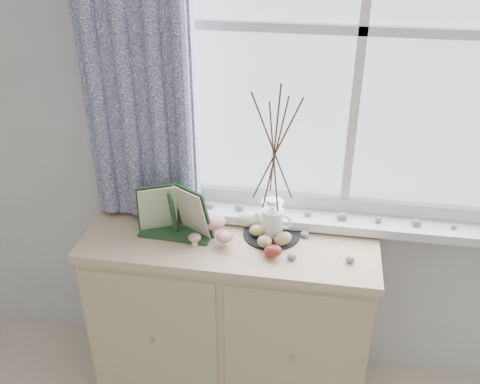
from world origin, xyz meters
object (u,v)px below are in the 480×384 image
Objects in this scene: botanical_book at (172,214)px; toadstool_cluster at (214,227)px; sideboard at (231,317)px; twig_pitcher at (275,148)px.

botanical_book is 0.18m from toadstool_cluster.
botanical_book reaches higher than sideboard.
sideboard is 0.84m from twig_pitcher.
sideboard is 3.53× the size of botanical_book.
twig_pitcher is (0.16, 0.06, 0.82)m from sideboard.
toadstool_cluster is at bearing -172.85° from sideboard.
botanical_book is 0.49m from twig_pitcher.
botanical_book is 0.49× the size of twig_pitcher.
toadstool_cluster is (0.16, 0.03, -0.06)m from botanical_book.
toadstool_cluster is 0.41m from twig_pitcher.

